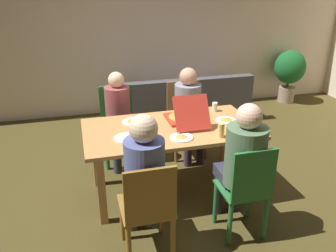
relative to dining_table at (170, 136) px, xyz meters
The scene contains 21 objects.
ground_plane 0.67m from the dining_table, ahead, with size 20.00×20.00×0.00m, color #483E1C.
back_wall 2.78m from the dining_table, 90.00° to the left, with size 7.98×0.12×2.90m, color beige.
dining_table is the anchor object (origin of this frame).
chair_0 0.99m from the dining_table, 62.88° to the right, with size 0.40×0.38×0.92m.
person_0 0.86m from the dining_table, 58.97° to the right, with size 0.35×0.53×1.26m.
chair_1 1.02m from the dining_table, 115.47° to the left, with size 0.43×0.41×0.95m.
person_1 0.88m from the dining_table, 119.40° to the left, with size 0.30×0.48×1.17m.
chair_2 1.02m from the dining_table, 115.51° to the right, with size 0.42×0.43×0.93m.
person_2 0.88m from the dining_table, 119.55° to the right, with size 0.32×0.53×1.27m.
chair_3 1.01m from the dining_table, 63.51° to the left, with size 0.46×0.42×0.95m.
person_3 0.87m from the dining_table, 59.15° to the left, with size 0.33×0.52×1.17m.
pizza_box_0 0.27m from the dining_table, 31.45° to the left, with size 0.36×0.54×0.34m.
plate_0 0.29m from the dining_table, 82.91° to the right, with size 0.23×0.23×0.03m.
plate_1 0.50m from the dining_table, 162.60° to the right, with size 0.25×0.25×0.01m.
plate_2 0.63m from the dining_table, ahead, with size 0.22×0.22×0.03m.
plate_3 0.42m from the dining_table, 145.81° to the left, with size 0.25×0.25×0.03m.
drinking_glass_0 0.34m from the dining_table, behind, with size 0.07×0.07×0.10m, color #DACB5D.
drinking_glass_1 0.56m from the dining_table, 40.46° to the right, with size 0.06×0.06×0.14m, color #DCC568.
drinking_glass_2 0.70m from the dining_table, 27.38° to the left, with size 0.06×0.06×0.10m, color silver.
couch 2.15m from the dining_table, 68.69° to the left, with size 2.07×0.77×0.75m.
potted_plant 3.70m from the dining_table, 38.69° to the left, with size 0.55×0.55×0.96m.
Camera 1 is at (-0.87, -3.15, 2.21)m, focal length 37.42 mm.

